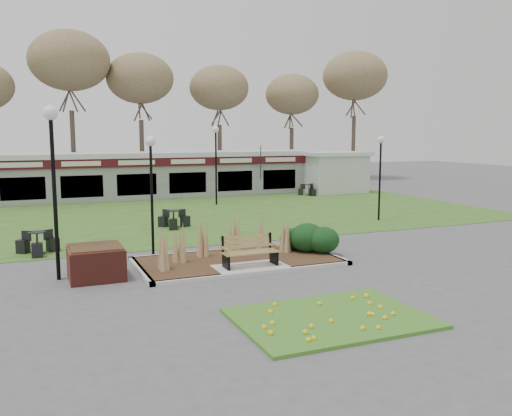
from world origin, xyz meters
name	(u,v)px	position (x,y,z in m)	size (l,w,h in m)	color
ground	(252,271)	(0.00, 0.00, 0.00)	(100.00, 100.00, 0.00)	#515154
lawn	(162,215)	(0.00, 12.00, 0.01)	(34.00, 16.00, 0.02)	#34581C
flower_bed	(331,317)	(0.00, -4.60, 0.07)	(4.20, 3.00, 0.16)	#396D1F
planting_bed	(272,247)	(1.27, 1.35, 0.37)	(6.75, 3.40, 1.27)	#382516
park_bench	(249,251)	(0.00, 0.25, 0.59)	(1.70, 0.66, 0.93)	olive
brick_planter	(96,262)	(-4.40, 1.00, 0.48)	(1.50, 1.50, 0.95)	maroon
food_pavilion	(132,175)	(0.00, 19.96, 1.48)	(24.60, 3.40, 2.90)	gray
service_hut	(333,172)	(13.50, 18.00, 1.45)	(4.40, 3.40, 2.83)	silver
tree_backdrop	(111,76)	(0.00, 28.00, 8.36)	(47.24, 5.24, 10.36)	#47382B
lamp_post_near_left	(52,154)	(-5.40, 1.30, 3.54)	(0.40, 0.40, 4.86)	black
lamp_post_mid_left	(151,169)	(-2.30, 3.20, 2.93)	(0.33, 0.33, 4.01)	black
lamp_post_mid_right	(216,148)	(3.86, 14.85, 3.28)	(0.37, 0.37, 4.50)	black
lamp_post_far_right	(380,159)	(9.20, 6.57, 2.90)	(0.33, 0.33, 3.98)	black
bistro_set_a	(174,222)	(-0.31, 8.26, 0.27)	(1.36, 1.39, 0.76)	black
bistro_set_b	(38,246)	(-5.88, 5.00, 0.27)	(1.43, 1.27, 0.76)	black
bistro_set_d	(309,192)	(11.04, 17.00, 0.26)	(1.36, 1.21, 0.72)	black
patio_umbrella	(261,175)	(8.00, 18.00, 1.39)	(1.99, 2.02, 2.20)	black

